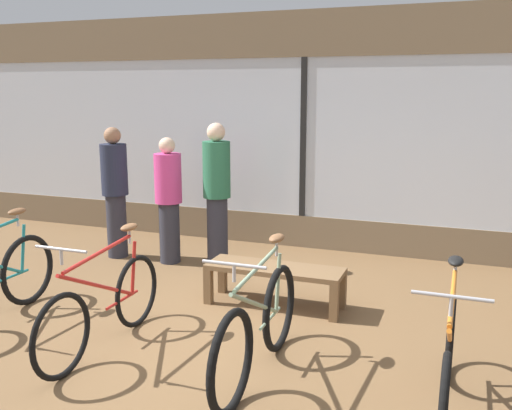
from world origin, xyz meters
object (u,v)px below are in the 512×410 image
at_px(customer_by_window, 115,190).
at_px(customer_mid_floor, 169,198).
at_px(display_bench, 275,273).
at_px(bicycle_right, 258,328).
at_px(bicycle_far_right, 448,361).
at_px(customer_near_rack, 217,191).
at_px(bicycle_left, 104,306).

height_order(customer_by_window, customer_mid_floor, customer_by_window).
xyz_separation_m(display_bench, customer_mid_floor, (-1.74, 0.96, 0.49)).
relative_size(bicycle_right, bicycle_far_right, 1.05).
xyz_separation_m(bicycle_far_right, display_bench, (-1.73, 1.43, -0.02)).
relative_size(bicycle_far_right, customer_near_rack, 0.94).
relative_size(bicycle_left, display_bench, 1.24).
xyz_separation_m(customer_near_rack, customer_mid_floor, (-0.62, -0.10, -0.11)).
bearing_deg(customer_by_window, bicycle_right, -39.54).
bearing_deg(bicycle_left, customer_by_window, 121.85).
distance_m(bicycle_far_right, customer_by_window, 4.89).
xyz_separation_m(bicycle_left, bicycle_right, (1.40, 0.00, 0.02)).
xyz_separation_m(customer_near_rack, customer_by_window, (-1.40, -0.12, -0.04)).
bearing_deg(bicycle_left, bicycle_right, 0.08).
distance_m(bicycle_left, bicycle_far_right, 2.77).
bearing_deg(bicycle_right, bicycle_far_right, -0.12).
bearing_deg(bicycle_left, bicycle_far_right, -0.02).
xyz_separation_m(bicycle_left, customer_near_rack, (-0.07, 2.49, 0.56)).
height_order(bicycle_right, customer_near_rack, customer_near_rack).
xyz_separation_m(bicycle_far_right, customer_by_window, (-4.25, 2.37, 0.53)).
distance_m(bicycle_far_right, customer_near_rack, 3.83).
height_order(bicycle_right, bicycle_far_right, bicycle_right).
xyz_separation_m(bicycle_right, bicycle_far_right, (1.38, -0.00, -0.03)).
height_order(customer_near_rack, customer_by_window, customer_near_rack).
distance_m(display_bench, customer_by_window, 2.74).
bearing_deg(bicycle_left, display_bench, 53.89).
xyz_separation_m(display_bench, customer_by_window, (-2.51, 0.94, 0.55)).
bearing_deg(bicycle_far_right, bicycle_left, 179.98).
distance_m(bicycle_left, display_bench, 1.77).
xyz_separation_m(bicycle_right, display_bench, (-0.35, 1.43, -0.05)).
distance_m(customer_by_window, customer_mid_floor, 0.78).
height_order(display_bench, customer_by_window, customer_by_window).
relative_size(customer_near_rack, customer_by_window, 1.04).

